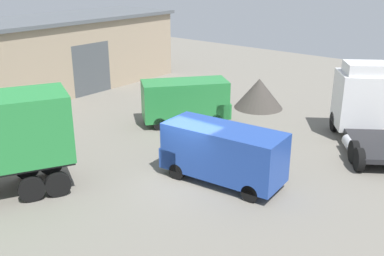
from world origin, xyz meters
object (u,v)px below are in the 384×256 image
delivery_van_blue (220,152)px  oil_drum (191,143)px  gravel_pile (259,93)px  tractor_unit_white (363,104)px  delivery_van_green (187,100)px

delivery_van_blue → oil_drum: (1.66, 2.99, -0.89)m
gravel_pile → oil_drum: bearing=-171.7°
delivery_van_blue → gravel_pile: size_ratio=1.72×
tractor_unit_white → delivery_van_blue: bearing=127.7°
tractor_unit_white → gravel_pile: tractor_unit_white is taller
oil_drum → delivery_van_blue: bearing=-119.1°
oil_drum → gravel_pile: bearing=8.3°
oil_drum → delivery_van_green: bearing=41.9°
tractor_unit_white → oil_drum: tractor_unit_white is taller
delivery_van_green → oil_drum: (-3.24, -2.90, -0.93)m
gravel_pile → oil_drum: 8.51m
oil_drum → tractor_unit_white: bearing=-39.3°
tractor_unit_white → oil_drum: (-7.10, 5.81, -1.46)m
delivery_van_green → oil_drum: delivery_van_green is taller
tractor_unit_white → delivery_van_green: bearing=79.5°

